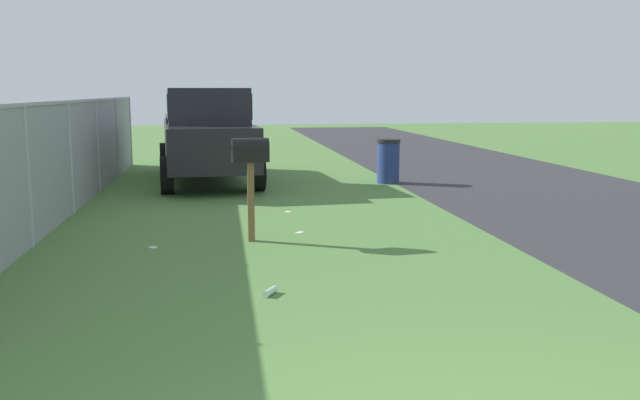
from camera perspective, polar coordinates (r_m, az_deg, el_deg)
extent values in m
cube|color=brown|center=(9.35, -5.75, -0.14)|extent=(0.09, 0.09, 1.09)
cube|color=black|center=(9.27, -5.81, 3.85)|extent=(0.26, 0.51, 0.22)
cylinder|color=black|center=(9.26, -5.82, 4.52)|extent=(0.26, 0.51, 0.20)
cube|color=red|center=(9.38, -5.85, 4.31)|extent=(0.02, 0.04, 0.18)
cube|color=black|center=(15.72, -9.40, 4.72)|extent=(5.48, 2.26, 0.90)
cube|color=black|center=(15.05, -9.32, 7.70)|extent=(1.95, 1.82, 0.76)
cube|color=black|center=(15.05, -9.32, 7.70)|extent=(1.90, 1.85, 0.53)
cube|color=black|center=(16.94, -6.86, 6.81)|extent=(2.78, 0.32, 0.12)
cube|color=black|center=(16.84, -12.56, 6.65)|extent=(2.78, 0.32, 0.12)
cylinder|color=black|center=(14.11, -5.20, 2.29)|extent=(0.78, 0.32, 0.76)
cylinder|color=black|center=(13.98, -12.59, 2.05)|extent=(0.78, 0.32, 0.76)
cylinder|color=black|center=(17.60, -6.77, 3.59)|extent=(0.78, 0.32, 0.76)
cylinder|color=black|center=(17.49, -12.70, 3.40)|extent=(0.78, 0.32, 0.76)
cylinder|color=navy|center=(15.33, 5.68, 3.08)|extent=(0.50, 0.50, 0.90)
cylinder|color=black|center=(15.28, 5.71, 4.91)|extent=(0.52, 0.52, 0.08)
cylinder|color=#9EA3A8|center=(9.65, -23.11, 1.83)|extent=(0.07, 0.07, 1.88)
cylinder|color=#9EA3A8|center=(12.13, -20.03, 3.34)|extent=(0.07, 0.07, 1.88)
cylinder|color=#9EA3A8|center=(14.64, -17.99, 4.33)|extent=(0.07, 0.07, 1.88)
cylinder|color=#9EA3A8|center=(17.17, -16.55, 5.02)|extent=(0.07, 0.07, 1.88)
cylinder|color=#9EA3A8|center=(19.71, -15.48, 5.54)|extent=(0.07, 0.07, 1.88)
cube|color=#9EA3A8|center=(12.08, -20.26, 7.63)|extent=(15.40, 0.04, 0.04)
cube|color=gray|center=(12.13, -20.03, 3.34)|extent=(15.40, 0.01, 1.88)
cube|color=silver|center=(9.96, -1.69, -2.69)|extent=(0.14, 0.15, 0.01)
cube|color=silver|center=(9.28, -13.70, -3.82)|extent=(0.15, 0.14, 0.01)
cylinder|color=#B2D8BF|center=(6.97, -4.16, -7.59)|extent=(0.23, 0.17, 0.07)
cube|color=silver|center=(11.65, -2.69, -0.97)|extent=(0.14, 0.11, 0.01)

